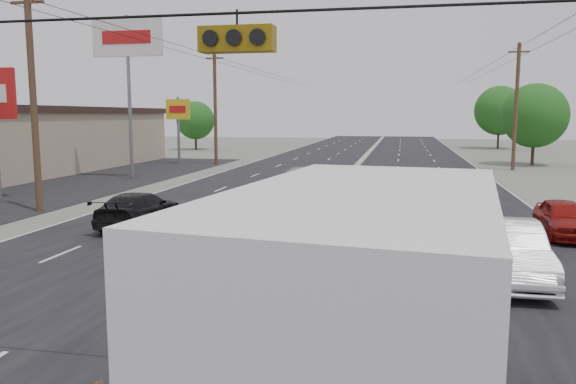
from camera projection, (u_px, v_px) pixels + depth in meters
name	position (u px, v px, depth m)	size (l,w,h in m)	color
road_surface	(345.00, 181.00, 37.87)	(20.00, 160.00, 0.02)	black
center_median	(345.00, 179.00, 37.85)	(0.50, 160.00, 0.20)	gray
parking_lot	(75.00, 183.00, 36.38)	(10.00, 42.00, 0.02)	black
utility_pole_left_b	(33.00, 99.00, 25.09)	(1.60, 0.30, 10.00)	#422D1E
utility_pole_left_c	(215.00, 107.00, 49.35)	(1.60, 0.30, 10.00)	#422D1E
utility_pole_right_c	(516.00, 106.00, 44.40)	(1.60, 0.30, 10.00)	#422D1E
traffic_signals	(230.00, 36.00, 7.72)	(25.00, 0.30, 0.54)	black
pole_sign_billboard	(128.00, 48.00, 37.59)	(5.00, 0.25, 11.00)	slate
pole_sign_far	(178.00, 115.00, 50.14)	(2.20, 0.25, 6.00)	slate
tree_left_far	(195.00, 120.00, 70.84)	(4.80, 4.80, 6.12)	#382619
tree_right_mid	(535.00, 116.00, 48.86)	(5.60, 5.60, 7.14)	#382619
tree_right_far	(500.00, 111.00, 72.84)	(6.40, 6.40, 8.16)	#382619
box_truck	(373.00, 331.00, 6.65)	(3.39, 7.47, 3.67)	black
red_sedan	(297.00, 273.00, 13.31)	(1.49, 4.26, 1.40)	#9C0E09
queue_car_a	(330.00, 221.00, 19.26)	(1.87, 4.66, 1.59)	black
queue_car_b	(507.00, 252.00, 15.01)	(1.66, 4.77, 1.57)	white
queue_car_c	(414.00, 206.00, 23.21)	(2.20, 4.76, 1.32)	#A0A2A8
queue_car_e	(564.00, 219.00, 20.35)	(1.60, 3.97, 1.35)	maroon
oncoming_near	(139.00, 210.00, 22.24)	(1.92, 4.72, 1.37)	black
oncoming_far	(304.00, 182.00, 30.39)	(2.69, 5.83, 1.62)	#979A9E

